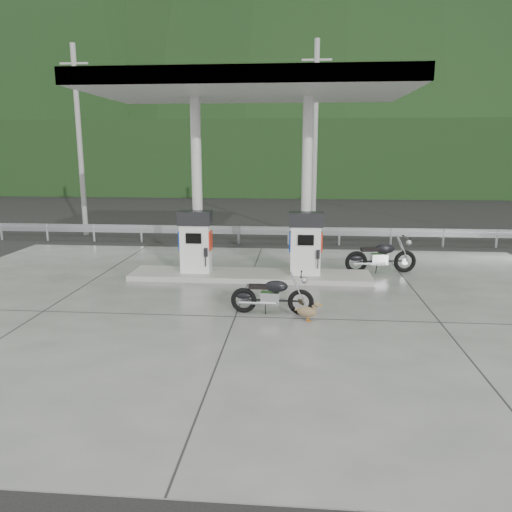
# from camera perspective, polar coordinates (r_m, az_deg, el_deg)

# --- Properties ---
(ground) EXTENTS (160.00, 160.00, 0.00)m
(ground) POSITION_cam_1_polar(r_m,az_deg,el_deg) (12.26, -1.80, -5.52)
(ground) COLOR black
(ground) RESTS_ON ground
(forecourt_apron) EXTENTS (18.00, 14.00, 0.02)m
(forecourt_apron) POSITION_cam_1_polar(r_m,az_deg,el_deg) (12.26, -1.80, -5.48)
(forecourt_apron) COLOR slate
(forecourt_apron) RESTS_ON ground
(pump_island) EXTENTS (7.00, 1.40, 0.15)m
(pump_island) POSITION_cam_1_polar(r_m,az_deg,el_deg) (14.63, -0.67, -2.22)
(pump_island) COLOR #A09D95
(pump_island) RESTS_ON forecourt_apron
(gas_pump_left) EXTENTS (0.95, 0.55, 1.80)m
(gas_pump_left) POSITION_cam_1_polar(r_m,az_deg,el_deg) (14.66, -6.92, 1.62)
(gas_pump_left) COLOR white
(gas_pump_left) RESTS_ON pump_island
(gas_pump_right) EXTENTS (0.95, 0.55, 1.80)m
(gas_pump_right) POSITION_cam_1_polar(r_m,az_deg,el_deg) (14.36, 5.69, 1.43)
(gas_pump_right) COLOR white
(gas_pump_right) RESTS_ON pump_island
(canopy_column_left) EXTENTS (0.30, 0.30, 5.00)m
(canopy_column_left) POSITION_cam_1_polar(r_m,az_deg,el_deg) (14.85, -6.76, 7.98)
(canopy_column_left) COLOR silver
(canopy_column_left) RESTS_ON pump_island
(canopy_column_right) EXTENTS (0.30, 0.30, 5.00)m
(canopy_column_right) POSITION_cam_1_polar(r_m,az_deg,el_deg) (14.55, 5.80, 7.92)
(canopy_column_right) COLOR silver
(canopy_column_right) RESTS_ON pump_island
(canopy_roof) EXTENTS (8.50, 5.00, 0.40)m
(canopy_roof) POSITION_cam_1_polar(r_m,az_deg,el_deg) (14.28, -0.72, 18.76)
(canopy_roof) COLOR beige
(canopy_roof) RESTS_ON canopy_column_left
(guardrail) EXTENTS (26.00, 0.16, 1.42)m
(guardrail) POSITION_cam_1_polar(r_m,az_deg,el_deg) (19.89, 0.86, 3.39)
(guardrail) COLOR #9DA0A4
(guardrail) RESTS_ON ground
(road) EXTENTS (60.00, 7.00, 0.01)m
(road) POSITION_cam_1_polar(r_m,az_deg,el_deg) (23.45, 1.46, 2.97)
(road) COLOR black
(road) RESTS_ON ground
(utility_pole_a) EXTENTS (0.22, 0.22, 8.00)m
(utility_pole_a) POSITION_cam_1_polar(r_m,az_deg,el_deg) (23.10, -19.51, 12.11)
(utility_pole_a) COLOR gray
(utility_pole_a) RESTS_ON ground
(utility_pole_b) EXTENTS (0.22, 0.22, 8.00)m
(utility_pole_b) POSITION_cam_1_polar(r_m,az_deg,el_deg) (21.12, 6.74, 12.78)
(utility_pole_b) COLOR gray
(utility_pole_b) RESTS_ON ground
(tree_band) EXTENTS (80.00, 6.00, 6.00)m
(tree_band) POSITION_cam_1_polar(r_m,az_deg,el_deg) (41.64, 3.05, 11.06)
(tree_band) COLOR black
(tree_band) RESTS_ON ground
(forested_hills) EXTENTS (100.00, 40.00, 140.00)m
(forested_hills) POSITION_cam_1_polar(r_m,az_deg,el_deg) (71.72, 3.83, 9.06)
(forested_hills) COLOR black
(forested_hills) RESTS_ON ground
(motorcycle_left) EXTENTS (1.79, 0.60, 0.84)m
(motorcycle_left) POSITION_cam_1_polar(r_m,az_deg,el_deg) (11.42, 1.85, -4.55)
(motorcycle_left) COLOR black
(motorcycle_left) RESTS_ON forecourt_apron
(motorcycle_right) EXTENTS (2.12, 0.93, 0.97)m
(motorcycle_right) POSITION_cam_1_polar(r_m,az_deg,el_deg) (15.64, 14.08, -0.11)
(motorcycle_right) COLOR black
(motorcycle_right) RESTS_ON forecourt_apron
(duck) EXTENTS (0.56, 0.28, 0.39)m
(duck) POSITION_cam_1_polar(r_m,az_deg,el_deg) (11.05, 5.83, -6.40)
(duck) COLOR brown
(duck) RESTS_ON forecourt_apron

